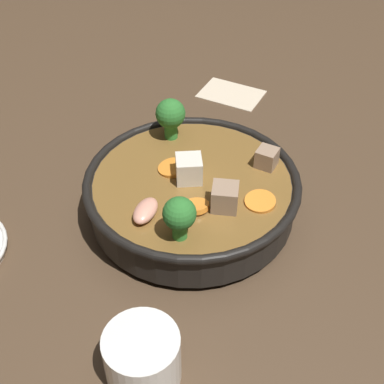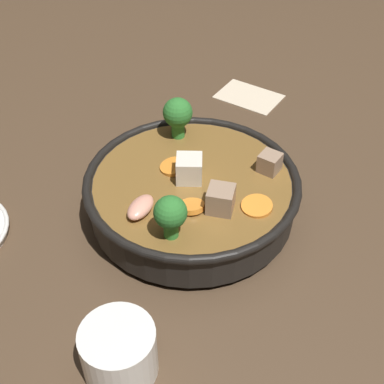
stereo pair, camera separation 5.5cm
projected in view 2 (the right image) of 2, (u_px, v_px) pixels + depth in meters
The scene contains 4 objects.
ground_plane at pixel (192, 214), 0.74m from camera, with size 3.00×3.00×0.00m, color #4C3826.
stirfry_bowl at pixel (192, 191), 0.71m from camera, with size 0.29×0.29×0.12m.
tea_cup at pixel (119, 351), 0.55m from camera, with size 0.08×0.08×0.06m.
napkin at pixel (249, 96), 0.97m from camera, with size 0.12×0.10×0.00m.
Camera 2 is at (-0.39, 0.37, 0.52)m, focal length 50.00 mm.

